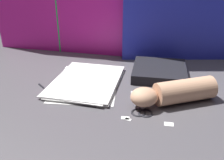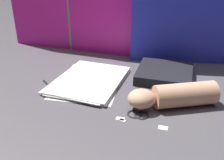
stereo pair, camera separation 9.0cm
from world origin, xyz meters
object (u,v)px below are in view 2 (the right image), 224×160
object	(u,v)px
paper_stack	(90,81)
hand_forearm	(174,96)
book_closed	(164,74)
scissors	(140,109)

from	to	relation	value
paper_stack	hand_forearm	bearing A→B (deg)	-13.85
paper_stack	hand_forearm	distance (m)	0.33
hand_forearm	book_closed	bearing A→B (deg)	104.61
book_closed	scissors	bearing A→B (deg)	-100.18
book_closed	scissors	size ratio (longest dim) A/B	1.29
book_closed	paper_stack	bearing A→B (deg)	-155.70
paper_stack	scissors	world-z (taller)	paper_stack
paper_stack	hand_forearm	xyz separation A→B (m)	(0.32, -0.08, 0.03)
book_closed	hand_forearm	distance (m)	0.21
book_closed	scissors	world-z (taller)	book_closed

